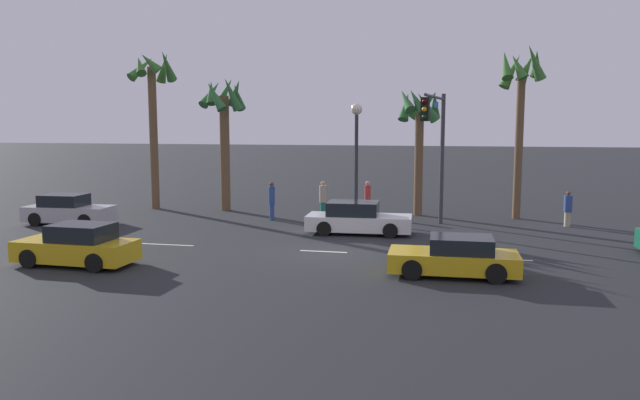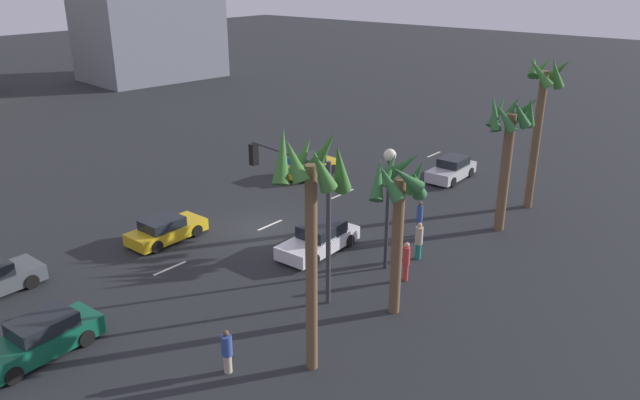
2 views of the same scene
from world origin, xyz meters
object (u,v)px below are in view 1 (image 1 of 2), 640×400
Objects in this scene: car_0 at (68,211)px; car_3 at (455,257)px; streetlamp at (356,138)px; palm_tree_3 at (521,89)px; traffic_signal at (437,137)px; pedestrian_3 at (568,208)px; palm_tree_2 at (154,96)px; pedestrian_0 at (272,199)px; palm_tree_0 at (224,114)px; pedestrian_2 at (323,198)px; car_5 at (77,246)px; palm_tree_1 at (419,119)px; car_2 at (357,219)px; pedestrian_1 at (368,198)px.

car_0 is 1.02× the size of car_3.
streetlamp is 0.67× the size of palm_tree_3.
palm_tree_3 reaches higher than car_3.
traffic_signal reaches higher than streetlamp.
palm_tree_2 is at bearing 175.37° from pedestrian_3.
pedestrian_0 is 0.26× the size of palm_tree_0.
pedestrian_0 is at bearing -39.09° from palm_tree_0.
palm_tree_2 reaches higher than pedestrian_2.
car_3 is at bearing -103.89° from palm_tree_3.
car_5 is (-12.64, -1.18, 0.07)m from car_3.
palm_tree_2 is at bearing -178.61° from palm_tree_1.
palm_tree_1 is at bearing 103.47° from traffic_signal.
palm_tree_0 is (-17.64, 1.83, 4.47)m from pedestrian_3.
traffic_signal reaches higher than car_2.
car_3 is 12.82m from pedestrian_2.
pedestrian_3 is 0.19× the size of palm_tree_3.
streetlamp is at bearing 99.71° from car_2.
pedestrian_0 is at bearing 19.03° from car_0.
palm_tree_0 is at bearing 134.85° from car_3.
car_5 is at bearing -122.70° from pedestrian_1.
traffic_signal is 0.92× the size of palm_tree_1.
pedestrian_1 is 9.17m from palm_tree_0.
pedestrian_3 is at bearing 10.20° from car_0.
pedestrian_0 reaches higher than car_2.
pedestrian_1 is at bearing 173.52° from pedestrian_3.
car_0 is at bearing -158.98° from pedestrian_1.
pedestrian_3 is 6.34m from palm_tree_3.
pedestrian_1 is at bearing 92.36° from car_2.
traffic_signal is 0.70× the size of palm_tree_2.
palm_tree_0 is at bearing 174.07° from pedestrian_3.
pedestrian_3 is 0.23× the size of palm_tree_0.
pedestrian_1 reaches higher than car_3.
palm_tree_2 reaches higher than pedestrian_0.
car_3 is (4.15, -6.81, -0.05)m from car_2.
palm_tree_2 is (-7.63, 2.78, 5.31)m from pedestrian_0.
traffic_signal is at bearing -13.74° from palm_tree_2.
car_0 is 9.39m from car_5.
pedestrian_3 is (5.24, 10.63, 0.28)m from car_3.
car_5 is 21.43m from pedestrian_3.
car_0 is 12.45m from pedestrian_2.
pedestrian_0 reaches higher than car_0.
car_3 is 12.69m from car_5.
pedestrian_2 is 0.28× the size of palm_tree_1.
pedestrian_2 is at bearing -159.79° from palm_tree_1.
car_3 is 9.34m from traffic_signal.
car_3 is at bearing -47.23° from pedestrian_0.
palm_tree_1 is at bearing 163.35° from pedestrian_3.
palm_tree_0 is at bearing 145.60° from car_2.
streetlamp is 8.03m from palm_tree_0.
palm_tree_1 is (-7.09, 2.12, 4.17)m from pedestrian_3.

